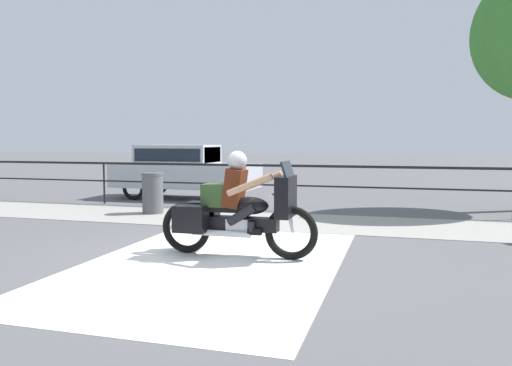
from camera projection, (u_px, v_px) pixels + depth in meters
The scene contains 7 objects.
ground_plane at pixel (211, 255), 7.49m from camera, with size 120.00×120.00×0.00m, color #565659.
sidewalk_band at pixel (269, 221), 10.74m from camera, with size 44.00×2.40×0.01m, color #99968E.
crosswalk_band at pixel (219, 259), 7.24m from camera, with size 3.48×6.00×0.01m, color silver.
fence_railing at pixel (286, 174), 12.23m from camera, with size 36.00×0.05×1.14m.
motorcycle at pixel (236, 210), 7.39m from camera, with size 2.43×0.76×1.57m.
parked_car at pixel (183, 168), 14.89m from camera, with size 4.29×1.68×1.60m.
trash_bin at pixel (153, 193), 11.79m from camera, with size 0.52×0.52×0.97m.
Camera 1 is at (2.70, -6.90, 1.71)m, focal length 35.00 mm.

